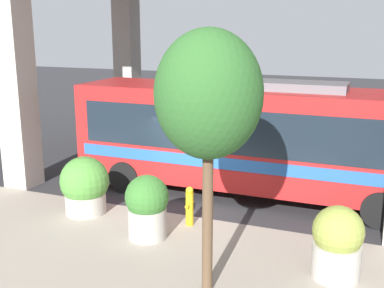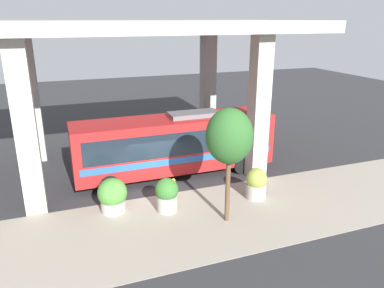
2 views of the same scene
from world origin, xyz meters
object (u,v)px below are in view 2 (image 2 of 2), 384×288
object	(u,v)px
bus	(175,142)
fire_hydrant	(174,188)
planter_middle	(167,195)
street_tree_near	(229,137)
planter_front	(113,196)
planter_back	(256,183)

from	to	relation	value
bus	fire_hydrant	xyz separation A→B (m)	(-2.84, 1.02, -1.39)
fire_hydrant	planter_middle	xyz separation A→B (m)	(-1.08, 0.66, 0.29)
street_tree_near	planter_front	bearing A→B (deg)	60.62
planter_middle	planter_front	bearing A→B (deg)	71.08
bus	planter_back	world-z (taller)	bus
planter_middle	street_tree_near	xyz separation A→B (m)	(-1.75, -2.20, 3.02)
bus	planter_front	xyz separation A→B (m)	(-3.12, 4.01, -1.13)
planter_middle	bus	bearing A→B (deg)	-23.20
planter_front	street_tree_near	distance (m)	6.02
fire_hydrant	planter_back	distance (m)	4.05
planter_front	bus	bearing A→B (deg)	-52.10
planter_back	street_tree_near	world-z (taller)	street_tree_near
bus	fire_hydrant	size ratio (longest dim) A/B	10.45
fire_hydrant	street_tree_near	size ratio (longest dim) A/B	0.21
planter_back	street_tree_near	size ratio (longest dim) A/B	0.31
planter_middle	fire_hydrant	bearing A→B (deg)	-31.50
planter_back	street_tree_near	distance (m)	4.10
fire_hydrant	street_tree_near	xyz separation A→B (m)	(-2.83, -1.53, 3.31)
planter_middle	street_tree_near	bearing A→B (deg)	-128.54
bus	planter_front	bearing A→B (deg)	127.90
bus	fire_hydrant	world-z (taller)	bus
fire_hydrant	planter_front	size ratio (longest dim) A/B	0.66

